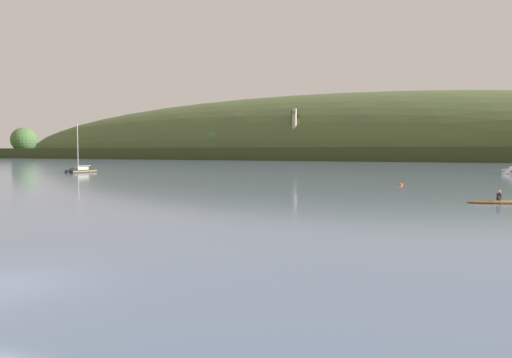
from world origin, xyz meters
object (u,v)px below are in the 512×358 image
Objects in this scene: sailboat_far_left at (78,172)px; mooring_buoy_foreground at (401,185)px; dockside_crane at (294,135)px; canoe_with_paddler at (499,202)px.

mooring_buoy_foreground is at bearing 82.02° from sailboat_far_left.
sailboat_far_left is at bearing -16.95° from dockside_crane.
canoe_with_paddler is (57.35, -147.29, -9.82)m from dockside_crane.
mooring_buoy_foreground is (51.22, -10.39, -0.15)m from sailboat_far_left.
sailboat_far_left is 16.84× the size of mooring_buoy_foreground.
canoe_with_paddler is at bearing 69.55° from sailboat_far_left.
sailboat_far_left is at bearing -38.88° from canoe_with_paddler.
mooring_buoy_foreground is (49.84, -131.61, -9.92)m from dockside_crane.
canoe_with_paddler reaches higher than mooring_buoy_foreground.
sailboat_far_left reaches higher than mooring_buoy_foreground.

